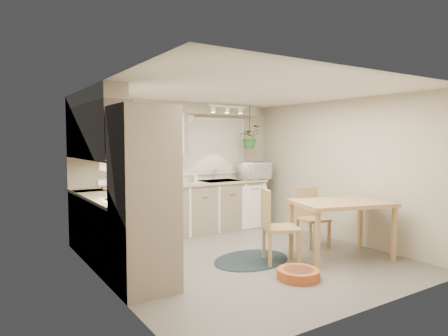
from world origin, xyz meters
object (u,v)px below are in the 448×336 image
(braided_rug, at_px, (251,260))
(microwave, at_px, (254,169))
(chair_back, at_px, (313,217))
(dining_table, at_px, (341,230))
(pet_bed, at_px, (298,274))
(chair_left, at_px, (281,226))

(braided_rug, bearing_deg, microwave, 52.23)
(chair_back, bearing_deg, dining_table, 88.41)
(pet_bed, height_order, microwave, microwave)
(braided_rug, height_order, microwave, microwave)
(braided_rug, bearing_deg, dining_table, -28.24)
(dining_table, relative_size, chair_back, 1.41)
(chair_back, height_order, pet_bed, chair_back)
(chair_left, bearing_deg, pet_bed, 4.00)
(chair_left, xyz_separation_m, chair_back, (1.01, 0.38, -0.05))
(pet_bed, xyz_separation_m, microwave, (1.38, 2.75, 1.08))
(chair_back, bearing_deg, chair_left, 30.26)
(microwave, bearing_deg, pet_bed, -115.78)
(dining_table, relative_size, chair_left, 1.27)
(dining_table, height_order, microwave, microwave)
(dining_table, height_order, chair_left, chair_left)
(chair_left, relative_size, microwave, 1.72)
(chair_left, bearing_deg, chair_back, 136.90)
(chair_back, distance_m, braided_rug, 1.37)
(chair_left, distance_m, chair_back, 1.08)
(dining_table, bearing_deg, microwave, 84.08)
(chair_left, distance_m, microwave, 2.48)
(dining_table, relative_size, pet_bed, 2.52)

